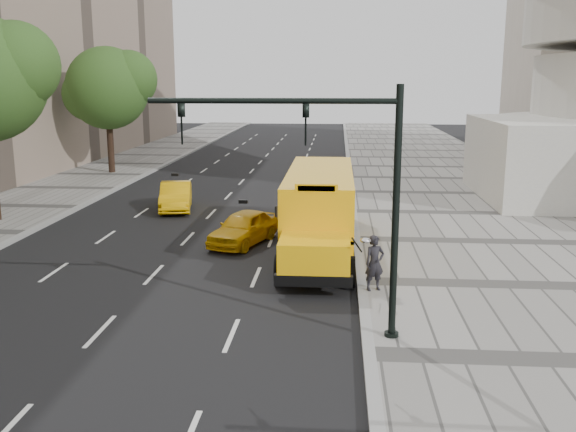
# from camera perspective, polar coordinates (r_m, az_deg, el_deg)

# --- Properties ---
(ground) EXTENTS (140.00, 140.00, 0.00)m
(ground) POSITION_cam_1_polar(r_m,az_deg,el_deg) (26.77, -6.82, -2.06)
(ground) COLOR black
(ground) RESTS_ON ground
(sidewalk_museum) EXTENTS (12.00, 140.00, 0.15)m
(sidewalk_museum) POSITION_cam_1_polar(r_m,az_deg,el_deg) (27.12, 18.92, -2.30)
(sidewalk_museum) COLOR gray
(sidewalk_museum) RESTS_ON ground
(curb_museum) EXTENTS (0.30, 140.00, 0.15)m
(curb_museum) POSITION_cam_1_polar(r_m,az_deg,el_deg) (26.26, 6.14, -2.16)
(curb_museum) COLOR gray
(curb_museum) RESTS_ON ground
(curb_far) EXTENTS (0.30, 140.00, 0.15)m
(curb_far) POSITION_cam_1_polar(r_m,az_deg,el_deg) (29.37, -22.32, -1.48)
(curb_far) COLOR gray
(curb_far) RESTS_ON ground
(tree_c) EXTENTS (6.27, 5.57, 8.67)m
(tree_c) POSITION_cam_1_polar(r_m,az_deg,el_deg) (45.90, -15.65, 10.95)
(tree_c) COLOR black
(tree_c) RESTS_ON ground
(school_bus) EXTENTS (2.96, 11.56, 3.19)m
(school_bus) POSITION_cam_1_polar(r_m,az_deg,el_deg) (25.04, 2.84, 1.16)
(school_bus) COLOR #FFB50B
(school_bus) RESTS_ON ground
(taxi_near) EXTENTS (2.80, 4.25, 1.34)m
(taxi_near) POSITION_cam_1_polar(r_m,az_deg,el_deg) (25.75, -3.98, -1.04)
(taxi_near) COLOR #DEA107
(taxi_near) RESTS_ON ground
(taxi_far) EXTENTS (2.30, 4.45, 1.40)m
(taxi_far) POSITION_cam_1_polar(r_m,az_deg,el_deg) (32.90, -9.94, 1.74)
(taxi_far) COLOR #DEA107
(taxi_far) RESTS_ON ground
(pedestrian) EXTENTS (0.74, 0.62, 1.72)m
(pedestrian) POSITION_cam_1_polar(r_m,az_deg,el_deg) (19.78, 7.70, -4.16)
(pedestrian) COLOR black
(pedestrian) RESTS_ON sidewalk_museum
(traffic_signal) EXTENTS (6.18, 0.36, 6.40)m
(traffic_signal) POSITION_cam_1_polar(r_m,az_deg,el_deg) (15.55, 4.47, 3.11)
(traffic_signal) COLOR black
(traffic_signal) RESTS_ON ground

